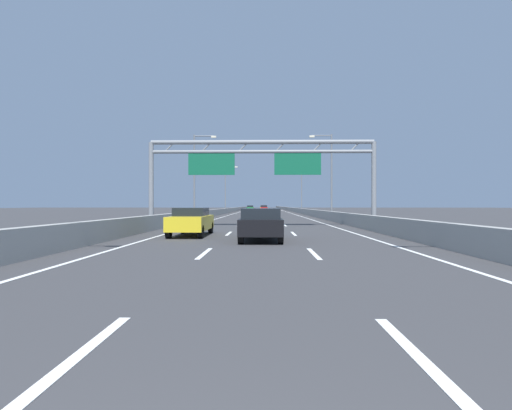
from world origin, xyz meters
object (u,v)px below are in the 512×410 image
object	(u,v)px
streetlamp_right_mid	(329,171)
streetlamp_left_mid	(196,171)
sign_gantry	(260,161)
silver_car	(264,207)
streetlamp_right_far	(300,186)
white_car	(264,207)
red_car	(264,208)
black_car	(261,224)
orange_car	(263,208)
green_car	(250,208)
yellow_car	(191,221)
streetlamp_left_far	(226,186)

from	to	relation	value
streetlamp_right_mid	streetlamp_left_mid	bearing A→B (deg)	180.00
sign_gantry	silver_car	distance (m)	111.08
streetlamp_right_far	white_car	size ratio (longest dim) A/B	2.07
red_car	silver_car	xyz separation A→B (m)	(0.03, 29.78, 0.02)
streetlamp_right_far	silver_car	distance (m)	60.57
silver_car	black_car	xyz separation A→B (m)	(-0.16, -122.31, 0.01)
white_car	orange_car	xyz separation A→B (m)	(-0.38, -9.85, 0.00)
red_car	green_car	distance (m)	8.06
green_car	yellow_car	bearing A→B (deg)	-90.13
red_car	green_car	world-z (taller)	green_car
streetlamp_left_mid	streetlamp_right_mid	bearing A→B (deg)	0.00
sign_gantry	streetlamp_right_mid	xyz separation A→B (m)	(7.59, 15.45, 0.57)
white_car	silver_car	xyz separation A→B (m)	(-0.06, 12.40, 0.02)
streetlamp_right_far	silver_car	world-z (taller)	streetlamp_right_far
orange_car	black_car	bearing A→B (deg)	-89.90
yellow_car	red_car	size ratio (longest dim) A/B	1.02
green_car	orange_car	bearing A→B (deg)	77.39
streetlamp_left_mid	streetlamp_left_far	bearing A→B (deg)	90.00
streetlamp_left_far	silver_car	bearing A→B (deg)	82.73
white_car	streetlamp_left_mid	bearing A→B (deg)	-95.29
streetlamp_right_mid	orange_car	bearing A→B (deg)	95.93
streetlamp_right_far	red_car	world-z (taller)	streetlamp_right_far
red_car	green_car	size ratio (longest dim) A/B	1.06
white_car	silver_car	bearing A→B (deg)	90.26
red_car	orange_car	size ratio (longest dim) A/B	1.06
orange_car	black_car	size ratio (longest dim) A/B	0.96
silver_car	black_car	size ratio (longest dim) A/B	0.97
sign_gantry	streetlamp_left_mid	size ratio (longest dim) A/B	1.75
streetlamp_left_far	silver_car	size ratio (longest dim) A/B	2.23
green_car	silver_car	bearing A→B (deg)	84.40
green_car	silver_car	distance (m)	37.17
sign_gantry	streetlamp_left_far	distance (m)	51.58
white_car	silver_car	distance (m)	12.40
orange_car	streetlamp_right_far	bearing A→B (deg)	-78.59
yellow_car	black_car	distance (m)	4.63
streetlamp_right_far	green_car	world-z (taller)	streetlamp_right_far
yellow_car	white_car	bearing A→B (deg)	87.93
green_car	streetlamp_left_far	bearing A→B (deg)	-99.94
white_car	black_car	world-z (taller)	white_car
streetlamp_right_mid	white_car	bearing A→B (deg)	94.97
sign_gantry	green_car	xyz separation A→B (m)	(-3.32, 74.01, -4.08)
streetlamp_left_far	white_car	distance (m)	48.39
streetlamp_right_mid	silver_car	size ratio (longest dim) A/B	2.23
streetlamp_left_mid	red_car	xyz separation A→B (m)	(7.62, 65.77, -4.66)
streetlamp_right_mid	black_car	distance (m)	28.16
streetlamp_right_far	sign_gantry	bearing A→B (deg)	-98.46
streetlamp_left_mid	silver_car	distance (m)	95.97
streetlamp_left_mid	streetlamp_left_far	xyz separation A→B (m)	(0.00, 35.60, 0.00)
sign_gantry	orange_car	bearing A→B (deg)	90.01
streetlamp_right_mid	red_car	size ratio (longest dim) A/B	2.13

